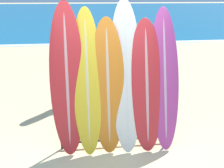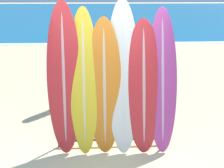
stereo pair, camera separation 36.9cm
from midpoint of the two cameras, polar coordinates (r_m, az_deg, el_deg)
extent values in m
cube|color=#146693|center=(44.04, -7.05, 15.60)|extent=(120.00, 60.00, 0.00)
cube|color=white|center=(14.50, -5.90, 8.71)|extent=(120.00, 0.60, 0.01)
cylinder|color=#28282D|center=(4.66, -13.38, -9.11)|extent=(0.04, 0.04, 0.88)
cylinder|color=#28282D|center=(4.84, 10.79, -7.79)|extent=(0.04, 0.04, 0.88)
cylinder|color=#28282D|center=(4.47, -1.08, -3.88)|extent=(2.02, 0.04, 0.04)
cylinder|color=#28282D|center=(4.80, -1.02, -11.99)|extent=(2.02, 0.04, 0.04)
ellipsoid|color=red|center=(4.37, -12.14, 0.80)|extent=(0.57, 0.57, 2.52)
ellipsoid|color=#D19A9C|center=(4.37, -12.14, 0.80)|extent=(0.10, 0.56, 2.42)
ellipsoid|color=yellow|center=(4.37, -7.82, 0.33)|extent=(0.50, 0.68, 2.42)
ellipsoid|color=beige|center=(4.37, -7.82, 0.33)|extent=(0.09, 0.67, 2.32)
ellipsoid|color=orange|center=(4.38, -3.30, -0.56)|extent=(0.58, 0.58, 2.26)
ellipsoid|color=beige|center=(4.38, -3.30, -0.56)|extent=(0.10, 0.57, 2.17)
ellipsoid|color=silver|center=(4.42, 0.70, 1.62)|extent=(0.55, 0.76, 2.54)
ellipsoid|color=silver|center=(4.42, 0.70, 1.62)|extent=(0.10, 0.74, 2.45)
ellipsoid|color=red|center=(4.48, 5.20, -0.35)|extent=(0.59, 0.68, 2.23)
ellipsoid|color=#D19A9C|center=(4.48, 5.20, -0.35)|extent=(0.11, 0.66, 2.14)
ellipsoid|color=#B23D8E|center=(4.56, 9.12, 0.99)|extent=(0.50, 0.74, 2.40)
ellipsoid|color=#CAA1BE|center=(4.56, 9.12, 0.99)|extent=(0.09, 0.72, 2.31)
cylinder|color=#A87A5B|center=(6.50, -11.79, -1.21)|extent=(0.11, 0.11, 0.77)
cylinder|color=#A87A5B|center=(6.38, -10.87, -1.56)|extent=(0.11, 0.11, 0.77)
cube|color=#CC4C3D|center=(6.35, -11.49, 0.91)|extent=(0.25, 0.25, 0.23)
cube|color=#2D333D|center=(6.24, -11.75, 4.57)|extent=(0.27, 0.28, 0.61)
sphere|color=#A87A5B|center=(6.14, -12.03, 8.60)|extent=(0.22, 0.22, 0.22)
cylinder|color=#A87A5B|center=(12.07, 5.97, 8.35)|extent=(0.10, 0.10, 0.73)
cylinder|color=#A87A5B|center=(12.11, 6.71, 8.36)|extent=(0.10, 0.10, 0.73)
cube|color=#CC4C3D|center=(12.05, 6.39, 9.55)|extent=(0.21, 0.13, 0.22)
cube|color=#42996B|center=(11.99, 6.46, 11.42)|extent=(0.23, 0.15, 0.57)
sphere|color=#A87A5B|center=(11.94, 6.53, 13.43)|extent=(0.21, 0.21, 0.21)
cylinder|color=#846047|center=(9.46, 0.89, 5.56)|extent=(0.11, 0.11, 0.77)
cylinder|color=#846047|center=(9.60, 1.46, 5.75)|extent=(0.11, 0.11, 0.77)
cube|color=#385693|center=(9.47, 1.19, 7.23)|extent=(0.24, 0.25, 0.23)
cube|color=#42996B|center=(9.39, 1.21, 9.71)|extent=(0.27, 0.27, 0.60)
sphere|color=#846047|center=(9.33, 1.23, 12.39)|extent=(0.22, 0.22, 0.22)
camera|label=1|loc=(0.18, -92.03, -0.70)|focal=42.00mm
camera|label=2|loc=(0.18, 87.97, 0.70)|focal=42.00mm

